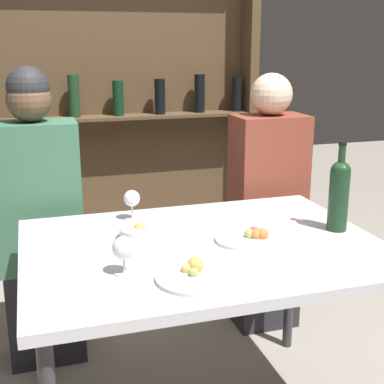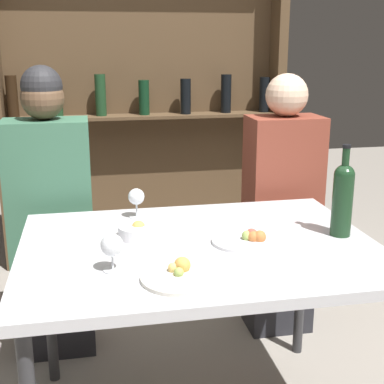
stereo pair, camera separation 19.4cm
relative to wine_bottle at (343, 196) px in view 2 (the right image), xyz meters
The scene contains 10 objects.
dining_table 0.56m from the wine_bottle, behind, with size 1.23×0.90×0.73m.
wine_rack_wall 1.86m from the wine_bottle, 106.39° to the left, with size 1.82×0.21×2.25m.
wine_bottle is the anchor object (origin of this frame).
wine_glass_0 0.79m from the wine_bottle, 153.95° to the left, with size 0.07×0.07×0.12m.
wine_glass_1 0.84m from the wine_bottle, 169.16° to the right, with size 0.07×0.07×0.12m.
food_plate_0 0.38m from the wine_bottle, behind, with size 0.22×0.22×0.05m.
food_plate_1 0.70m from the wine_bottle, 158.13° to the right, with size 0.24×0.24×0.05m.
snack_bowl 0.74m from the wine_bottle, behind, with size 0.15×0.15×0.06m.
seated_person_left 1.26m from the wine_bottle, 148.47° to the left, with size 0.36×0.22×1.32m.
seated_person_right 0.70m from the wine_bottle, 88.03° to the left, with size 0.34×0.22×1.27m.
Camera 2 is at (-0.36, -1.70, 1.40)m, focal length 50.00 mm.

